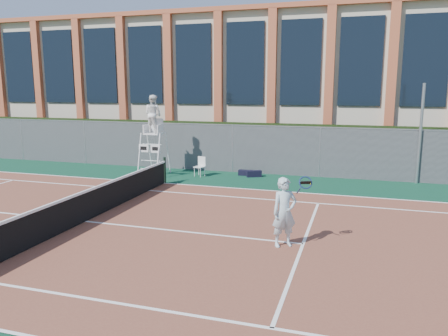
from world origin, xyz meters
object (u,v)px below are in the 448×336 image
(tennis_player, at_px, (285,212))
(steel_pole, at_px, (420,134))
(umpire_chair, at_px, (153,116))
(plastic_chair, at_px, (201,165))

(tennis_player, bearing_deg, steel_pole, 65.72)
(tennis_player, bearing_deg, umpire_chair, 134.22)
(steel_pole, bearing_deg, tennis_player, -114.28)
(steel_pole, xyz_separation_m, umpire_chair, (-11.17, -1.65, 0.62))
(umpire_chair, xyz_separation_m, plastic_chair, (2.07, 0.40, -2.15))
(umpire_chair, relative_size, plastic_chair, 4.19)
(umpire_chair, distance_m, tennis_player, 10.37)
(umpire_chair, height_order, plastic_chair, umpire_chair)
(steel_pole, height_order, tennis_player, steel_pole)
(tennis_player, bearing_deg, plastic_chair, 123.18)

